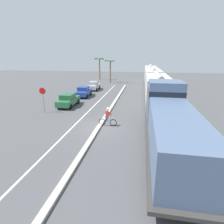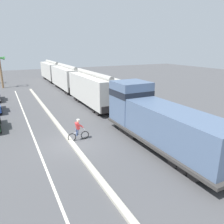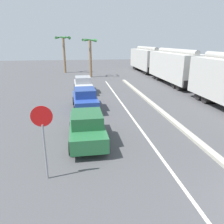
{
  "view_description": "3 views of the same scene",
  "coord_description": "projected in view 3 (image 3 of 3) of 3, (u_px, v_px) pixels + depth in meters",
  "views": [
    {
      "loc": [
        3.67,
        -14.4,
        6.17
      ],
      "look_at": [
        0.96,
        1.3,
        1.08
      ],
      "focal_mm": 28.0,
      "sensor_mm": 36.0,
      "label": 1
    },
    {
      "loc": [
        -4.06,
        -14.77,
        7.04
      ],
      "look_at": [
        3.95,
        1.12,
        1.68
      ],
      "focal_mm": 35.0,
      "sensor_mm": 36.0,
      "label": 2
    },
    {
      "loc": [
        -5.92,
        -4.25,
        4.98
      ],
      "look_at": [
        -4.0,
        8.21,
        0.9
      ],
      "focal_mm": 35.0,
      "sensor_mm": 36.0,
      "label": 3
    }
  ],
  "objects": [
    {
      "name": "palm_tree_far",
      "position": [
        64.0,
        45.0,
        35.15
      ],
      "size": [
        2.72,
        2.73,
        5.98
      ],
      "color": "#846647",
      "rests_on": "ground"
    },
    {
      "name": "lane_stripe",
      "position": [
        148.0,
        139.0,
        11.68
      ],
      "size": [
        0.14,
        36.0,
        0.01
      ],
      "primitive_type": "cube",
      "color": "silver",
      "rests_on": "ground"
    },
    {
      "name": "palm_tree_near",
      "position": [
        90.0,
        49.0,
        30.92
      ],
      "size": [
        2.32,
        2.27,
        5.53
      ],
      "color": "#846647",
      "rests_on": "ground"
    },
    {
      "name": "hopper_car_middle",
      "position": [
        175.0,
        67.0,
        26.38
      ],
      "size": [
        2.9,
        10.6,
        4.18
      ],
      "color": "beige",
      "rests_on": "ground"
    },
    {
      "name": "median_curb",
      "position": [
        190.0,
        135.0,
        12.01
      ],
      "size": [
        0.36,
        36.0,
        0.16
      ],
      "primitive_type": "cube",
      "color": "#B2AD9E",
      "rests_on": "ground"
    },
    {
      "name": "parked_car_green",
      "position": [
        87.0,
        127.0,
        11.14
      ],
      "size": [
        1.86,
        4.21,
        1.62
      ],
      "color": "#286B3D",
      "rests_on": "ground"
    },
    {
      "name": "stop_sign",
      "position": [
        43.0,
        129.0,
        7.73
      ],
      "size": [
        0.76,
        0.08,
        2.88
      ],
      "color": "gray",
      "rests_on": "ground"
    },
    {
      "name": "hopper_car_trailing",
      "position": [
        146.0,
        59.0,
        37.29
      ],
      "size": [
        2.9,
        10.6,
        4.18
      ],
      "color": "#BBB8B1",
      "rests_on": "ground"
    },
    {
      "name": "parked_car_silver",
      "position": [
        83.0,
        84.0,
        22.23
      ],
      "size": [
        1.91,
        4.24,
        1.62
      ],
      "color": "#B7BABF",
      "rests_on": "ground"
    },
    {
      "name": "parked_car_blue",
      "position": [
        85.0,
        99.0,
        16.68
      ],
      "size": [
        1.99,
        4.28,
        1.62
      ],
      "color": "#28479E",
      "rests_on": "ground"
    }
  ]
}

